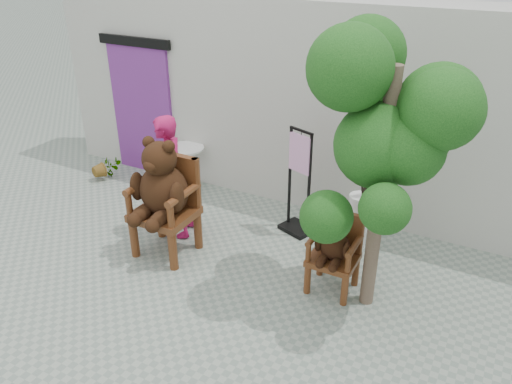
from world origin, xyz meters
TOP-DOWN VIEW (x-y plane):
  - ground_plane at (0.00, 0.00)m, footprint 60.00×60.00m
  - back_wall at (0.00, 3.10)m, footprint 9.00×1.00m
  - doorway at (-3.00, 2.58)m, footprint 1.40×0.11m
  - chair_big at (-1.11, 0.65)m, footprint 0.76×0.84m
  - chair_small at (1.08, 0.92)m, footprint 0.54×0.53m
  - person at (-1.28, 1.10)m, footprint 0.54×0.70m
  - cafe_table at (-1.99, 2.35)m, footprint 0.60×0.60m
  - display_stand at (0.19, 1.92)m, footprint 0.54×0.48m
  - stool_bucket at (1.09, 1.83)m, footprint 0.32×0.32m
  - tree at (1.54, 0.93)m, footprint 1.63×1.65m
  - potted_plant at (-3.40, 1.95)m, footprint 0.48×0.45m

SIDE VIEW (x-z plane):
  - ground_plane at x=0.00m, z-range 0.00..0.00m
  - potted_plant at x=-3.40m, z-range 0.00..0.43m
  - cafe_table at x=-1.99m, z-range 0.09..0.79m
  - chair_small at x=1.08m, z-range 0.09..1.08m
  - display_stand at x=0.19m, z-range -0.17..1.34m
  - stool_bucket at x=1.09m, z-range -0.08..1.37m
  - person at x=-1.28m, z-range 0.00..1.70m
  - chair_big at x=-1.11m, z-range 0.10..1.70m
  - doorway at x=-3.00m, z-range 0.00..2.33m
  - back_wall at x=0.00m, z-range 0.00..3.00m
  - tree at x=1.54m, z-range 0.64..3.71m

